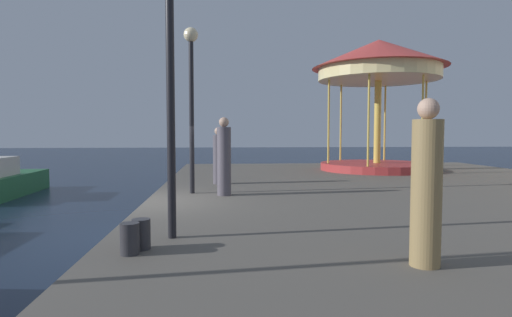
{
  "coord_description": "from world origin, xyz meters",
  "views": [
    {
      "loc": [
        1.7,
        -9.49,
        2.32
      ],
      "look_at": [
        2.87,
        4.34,
        1.48
      ],
      "focal_mm": 29.26,
      "sensor_mm": 36.0,
      "label": 1
    }
  ],
  "objects_px": {
    "bollard_north": "(141,234)",
    "person_near_carousel": "(426,188)",
    "bollard_center": "(130,239)",
    "person_by_the_water": "(224,159)",
    "lamp_post_near_edge": "(170,38)",
    "person_far_corner": "(219,157)",
    "lamp_post_mid_promenade": "(191,80)",
    "carousel": "(378,73)"
  },
  "relations": [
    {
      "from": "person_near_carousel",
      "to": "bollard_center",
      "type": "bearing_deg",
      "value": 167.89
    },
    {
      "from": "person_by_the_water",
      "to": "person_near_carousel",
      "type": "relative_size",
      "value": 1.0
    },
    {
      "from": "bollard_center",
      "to": "person_near_carousel",
      "type": "relative_size",
      "value": 0.21
    },
    {
      "from": "carousel",
      "to": "bollard_north",
      "type": "relative_size",
      "value": 13.51
    },
    {
      "from": "bollard_center",
      "to": "person_by_the_water",
      "type": "distance_m",
      "value": 5.13
    },
    {
      "from": "bollard_north",
      "to": "person_far_corner",
      "type": "height_order",
      "value": "person_far_corner"
    },
    {
      "from": "lamp_post_mid_promenade",
      "to": "lamp_post_near_edge",
      "type": "bearing_deg",
      "value": -89.77
    },
    {
      "from": "carousel",
      "to": "bollard_center",
      "type": "height_order",
      "value": "carousel"
    },
    {
      "from": "person_by_the_water",
      "to": "person_near_carousel",
      "type": "xyz_separation_m",
      "value": [
        2.25,
        -5.68,
        0.0
      ]
    },
    {
      "from": "carousel",
      "to": "person_near_carousel",
      "type": "bearing_deg",
      "value": -108.62
    },
    {
      "from": "carousel",
      "to": "bollard_center",
      "type": "relative_size",
      "value": 13.51
    },
    {
      "from": "bollard_center",
      "to": "bollard_north",
      "type": "relative_size",
      "value": 1.0
    },
    {
      "from": "person_far_corner",
      "to": "person_near_carousel",
      "type": "bearing_deg",
      "value": -73.41
    },
    {
      "from": "person_near_carousel",
      "to": "person_far_corner",
      "type": "bearing_deg",
      "value": 106.59
    },
    {
      "from": "bollard_center",
      "to": "person_by_the_water",
      "type": "height_order",
      "value": "person_by_the_water"
    },
    {
      "from": "bollard_north",
      "to": "person_near_carousel",
      "type": "xyz_separation_m",
      "value": [
        3.37,
        -0.98,
        0.7
      ]
    },
    {
      "from": "lamp_post_mid_promenade",
      "to": "bollard_north",
      "type": "distance_m",
      "value": 5.78
    },
    {
      "from": "bollard_north",
      "to": "person_near_carousel",
      "type": "height_order",
      "value": "person_near_carousel"
    },
    {
      "from": "bollard_center",
      "to": "bollard_north",
      "type": "height_order",
      "value": "same"
    },
    {
      "from": "lamp_post_mid_promenade",
      "to": "person_by_the_water",
      "type": "bearing_deg",
      "value": -27.87
    },
    {
      "from": "person_far_corner",
      "to": "bollard_north",
      "type": "bearing_deg",
      "value": -97.9
    },
    {
      "from": "lamp_post_mid_promenade",
      "to": "carousel",
      "type": "bearing_deg",
      "value": 40.33
    },
    {
      "from": "person_by_the_water",
      "to": "bollard_center",
      "type": "bearing_deg",
      "value": -103.92
    },
    {
      "from": "carousel",
      "to": "person_far_corner",
      "type": "height_order",
      "value": "carousel"
    },
    {
      "from": "lamp_post_mid_promenade",
      "to": "person_near_carousel",
      "type": "xyz_separation_m",
      "value": [
        3.06,
        -6.1,
        -1.95
      ]
    },
    {
      "from": "person_far_corner",
      "to": "lamp_post_near_edge",
      "type": "bearing_deg",
      "value": -95.68
    },
    {
      "from": "person_by_the_water",
      "to": "lamp_post_near_edge",
      "type": "bearing_deg",
      "value": -100.83
    },
    {
      "from": "lamp_post_mid_promenade",
      "to": "person_by_the_water",
      "type": "xyz_separation_m",
      "value": [
        0.81,
        -0.43,
        -1.95
      ]
    },
    {
      "from": "person_far_corner",
      "to": "lamp_post_mid_promenade",
      "type": "bearing_deg",
      "value": -108.93
    },
    {
      "from": "lamp_post_near_edge",
      "to": "person_by_the_water",
      "type": "relative_size",
      "value": 2.19
    },
    {
      "from": "lamp_post_near_edge",
      "to": "lamp_post_mid_promenade",
      "type": "height_order",
      "value": "lamp_post_near_edge"
    },
    {
      "from": "bollard_center",
      "to": "bollard_north",
      "type": "bearing_deg",
      "value": 67.02
    },
    {
      "from": "bollard_center",
      "to": "person_by_the_water",
      "type": "relative_size",
      "value": 0.21
    },
    {
      "from": "bollard_north",
      "to": "person_near_carousel",
      "type": "bearing_deg",
      "value": -16.13
    },
    {
      "from": "bollard_north",
      "to": "person_by_the_water",
      "type": "bearing_deg",
      "value": 76.55
    },
    {
      "from": "person_by_the_water",
      "to": "person_far_corner",
      "type": "height_order",
      "value": "person_by_the_water"
    },
    {
      "from": "carousel",
      "to": "person_far_corner",
      "type": "relative_size",
      "value": 3.16
    },
    {
      "from": "carousel",
      "to": "lamp_post_near_edge",
      "type": "xyz_separation_m",
      "value": [
        -7.15,
        -10.64,
        -1.12
      ]
    },
    {
      "from": "bollard_center",
      "to": "person_by_the_water",
      "type": "xyz_separation_m",
      "value": [
        1.22,
        4.93,
        0.7
      ]
    },
    {
      "from": "person_by_the_water",
      "to": "person_far_corner",
      "type": "relative_size",
      "value": 1.12
    },
    {
      "from": "lamp_post_mid_promenade",
      "to": "person_far_corner",
      "type": "height_order",
      "value": "lamp_post_mid_promenade"
    },
    {
      "from": "person_near_carousel",
      "to": "person_far_corner",
      "type": "distance_m",
      "value": 8.39
    }
  ]
}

